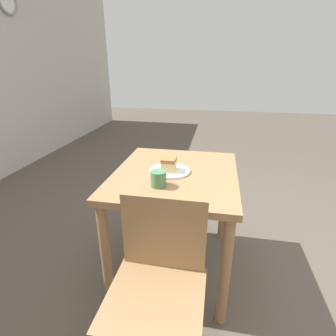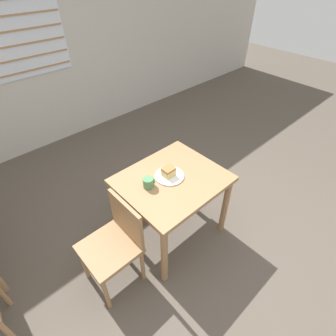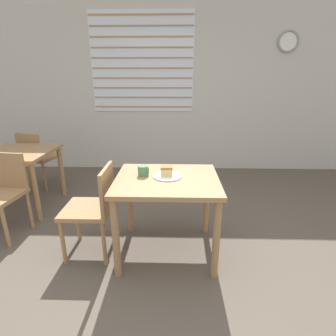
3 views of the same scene
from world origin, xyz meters
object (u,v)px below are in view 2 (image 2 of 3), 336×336
(dining_table_near, at_px, (172,188))
(cake_slice, at_px, (168,172))
(chair_near_window, at_px, (115,242))
(plate, at_px, (170,176))
(coffee_mug, at_px, (149,182))

(dining_table_near, distance_m, cake_slice, 0.18)
(dining_table_near, height_order, cake_slice, cake_slice)
(chair_near_window, relative_size, cake_slice, 8.23)
(dining_table_near, height_order, plate, plate)
(chair_near_window, bearing_deg, cake_slice, 96.39)
(dining_table_near, bearing_deg, plate, 85.90)
(dining_table_near, relative_size, plate, 3.47)
(chair_near_window, relative_size, plate, 3.27)
(cake_slice, relative_size, coffee_mug, 1.04)
(chair_near_window, distance_m, coffee_mug, 0.55)
(chair_near_window, xyz_separation_m, coffee_mug, (0.45, 0.09, 0.31))
(chair_near_window, distance_m, plate, 0.72)
(plate, xyz_separation_m, cake_slice, (-0.01, 0.01, 0.05))
(plate, relative_size, cake_slice, 2.51)
(plate, xyz_separation_m, coffee_mug, (-0.22, 0.03, 0.04))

